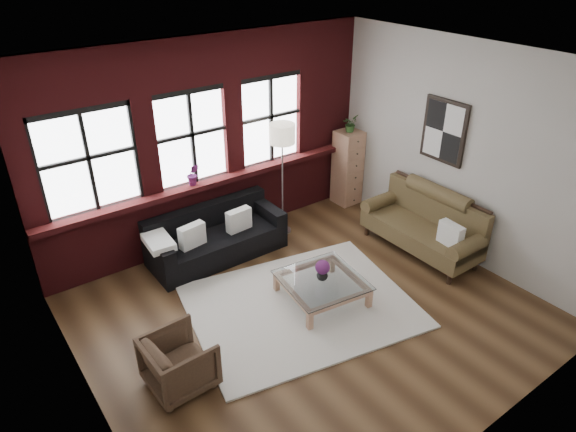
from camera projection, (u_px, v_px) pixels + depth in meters
floor at (309, 312)px, 6.79m from camera, size 5.50×5.50×0.00m
ceiling at (315, 66)px, 5.24m from camera, size 5.50×5.50×0.00m
wall_back at (209, 143)px, 7.78m from camera, size 5.50×0.00×5.50m
wall_front at (499, 318)px, 4.25m from camera, size 5.50×0.00×5.50m
wall_left at (71, 289)px, 4.59m from camera, size 0.00×5.00×5.00m
wall_right at (460, 153)px, 7.44m from camera, size 0.00×5.00×5.00m
brick_backwall at (211, 144)px, 7.73m from camera, size 5.50×0.12×3.20m
sill_ledge at (216, 180)px, 7.94m from camera, size 5.50×0.30×0.08m
window_left at (88, 163)px, 6.74m from camera, size 1.38×0.10×1.50m
window_mid at (191, 139)px, 7.51m from camera, size 1.38×0.10×1.50m
window_right at (270, 121)px, 8.24m from camera, size 1.38×0.10×1.50m
wall_poster at (444, 131)px, 7.51m from camera, size 0.05×0.74×0.94m
shag_rug at (301, 306)px, 6.87m from camera, size 3.25×2.77×0.03m
dark_sofa at (217, 235)px, 7.80m from camera, size 2.07×0.84×0.75m
pillow_a at (192, 236)px, 7.40m from camera, size 0.42×0.20×0.34m
pillow_b at (239, 220)px, 7.81m from camera, size 0.41×0.17×0.34m
vintage_settee at (422, 223)px, 7.83m from camera, size 0.86×1.93×1.03m
pillow_settee at (451, 234)px, 7.32m from camera, size 0.17×0.39×0.34m
armchair at (179, 362)px, 5.56m from camera, size 0.72×0.70×0.63m
coffee_table at (322, 290)px, 6.94m from camera, size 1.16×1.16×0.35m
vase at (322, 275)px, 6.82m from camera, size 0.19×0.19×0.16m
flowers at (323, 267)px, 6.76m from camera, size 0.20×0.20×0.20m
drawer_chest at (347, 168)px, 9.25m from camera, size 0.42×0.42×1.36m
potted_plant_top at (350, 123)px, 8.85m from camera, size 0.33×0.31×0.29m
floor_lamp at (282, 176)px, 8.14m from camera, size 0.40×0.40×2.02m
sill_plant at (193, 174)px, 7.62m from camera, size 0.23×0.21×0.34m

